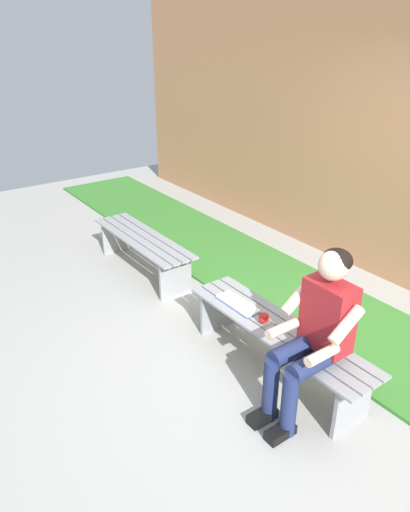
% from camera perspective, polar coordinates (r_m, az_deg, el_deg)
% --- Properties ---
extents(ground_plane, '(10.00, 7.00, 0.04)m').
position_cam_1_polar(ground_plane, '(4.27, -12.06, -11.04)').
color(ground_plane, '#9E9E99').
extents(grass_strip, '(9.00, 1.22, 0.03)m').
position_cam_1_polar(grass_strip, '(5.18, 7.99, -3.20)').
color(grass_strip, '#387A2D').
rests_on(grass_strip, ground).
extents(brick_wall, '(9.50, 0.24, 2.89)m').
position_cam_1_polar(brick_wall, '(5.25, 23.16, 12.13)').
color(brick_wall, '#B27A51').
rests_on(brick_wall, ground).
extents(bench_near, '(1.73, 0.42, 0.42)m').
position_cam_1_polar(bench_near, '(3.79, 8.55, -9.52)').
color(bench_near, gray).
rests_on(bench_near, ground).
extents(bench_far, '(1.57, 0.42, 0.42)m').
position_cam_1_polar(bench_far, '(5.30, -7.42, 1.26)').
color(bench_far, gray).
rests_on(bench_far, ground).
extents(person_seated, '(0.50, 0.69, 1.23)m').
position_cam_1_polar(person_seated, '(3.30, 12.95, -8.66)').
color(person_seated, maroon).
rests_on(person_seated, ground).
extents(apple, '(0.09, 0.09, 0.09)m').
position_cam_1_polar(apple, '(3.74, 7.03, -7.34)').
color(apple, red).
rests_on(apple, bench_near).
extents(book_open, '(0.41, 0.16, 0.02)m').
position_cam_1_polar(book_open, '(3.96, 3.94, -5.72)').
color(book_open, white).
rests_on(book_open, bench_near).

